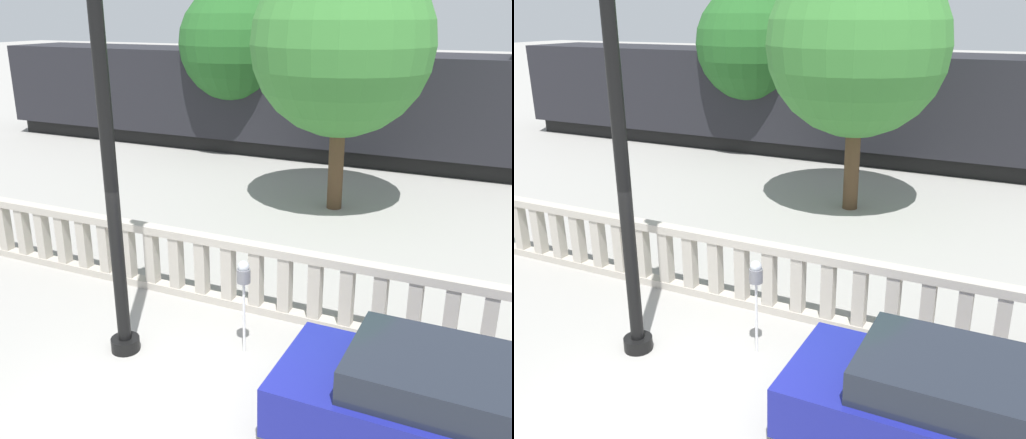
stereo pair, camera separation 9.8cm
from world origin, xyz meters
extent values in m
plane|color=gray|center=(0.00, 0.00, 0.00)|extent=(160.00, 160.00, 0.00)
cube|color=#ADA599|center=(0.00, 2.76, 0.07)|extent=(13.90, 0.24, 0.14)
cube|color=#ADA599|center=(0.00, 2.76, 1.16)|extent=(13.90, 0.24, 0.14)
cube|color=#ADA599|center=(-5.46, 2.76, 0.62)|extent=(0.20, 0.20, 0.95)
cube|color=#ADA599|center=(-4.94, 2.76, 0.62)|extent=(0.20, 0.20, 0.95)
cube|color=#ADA599|center=(-4.42, 2.76, 0.62)|extent=(0.20, 0.20, 0.95)
cube|color=#ADA599|center=(-3.90, 2.76, 0.62)|extent=(0.20, 0.20, 0.95)
cube|color=#ADA599|center=(-3.38, 2.76, 0.62)|extent=(0.20, 0.20, 0.95)
cube|color=#ADA599|center=(-2.86, 2.76, 0.62)|extent=(0.20, 0.20, 0.95)
cube|color=#ADA599|center=(-2.34, 2.76, 0.62)|extent=(0.20, 0.20, 0.95)
cube|color=#ADA599|center=(-1.82, 2.76, 0.62)|extent=(0.20, 0.20, 0.95)
cube|color=#ADA599|center=(-1.30, 2.76, 0.62)|extent=(0.20, 0.20, 0.95)
cube|color=#ADA599|center=(-0.78, 2.76, 0.62)|extent=(0.20, 0.20, 0.95)
cube|color=#ADA599|center=(-0.26, 2.76, 0.62)|extent=(0.20, 0.20, 0.95)
cube|color=#ADA599|center=(0.26, 2.76, 0.62)|extent=(0.20, 0.20, 0.95)
cube|color=#ADA599|center=(0.78, 2.76, 0.62)|extent=(0.20, 0.20, 0.95)
cube|color=#ADA599|center=(1.30, 2.76, 0.62)|extent=(0.20, 0.20, 0.95)
cube|color=#ADA599|center=(1.82, 2.76, 0.62)|extent=(0.20, 0.20, 0.95)
cube|color=#ADA599|center=(2.34, 2.76, 0.62)|extent=(0.20, 0.20, 0.95)
cube|color=#ADA599|center=(2.86, 2.76, 0.62)|extent=(0.20, 0.20, 0.95)
cube|color=#ADA599|center=(3.38, 2.76, 0.62)|extent=(0.20, 0.20, 0.95)
cube|color=#ADA599|center=(3.90, 2.76, 0.62)|extent=(0.20, 0.20, 0.95)
cylinder|color=black|center=(-1.02, 0.85, 0.10)|extent=(0.43, 0.43, 0.20)
cylinder|color=black|center=(-1.02, 0.85, 3.37)|extent=(0.19, 0.19, 6.35)
cylinder|color=silver|center=(0.62, 1.55, 0.57)|extent=(0.04, 0.04, 1.15)
cylinder|color=slate|center=(0.62, 1.55, 1.25)|extent=(0.20, 0.20, 0.21)
sphere|color=#B2B7BC|center=(0.62, 1.55, 1.40)|extent=(0.17, 0.17, 0.17)
cylinder|color=black|center=(2.37, 1.33, 0.33)|extent=(0.66, 0.18, 0.66)
cube|color=navy|center=(3.55, 0.60, 0.50)|extent=(3.82, 1.64, 0.65)
cube|color=#1E232D|center=(3.40, 0.60, 1.03)|extent=(1.83, 1.44, 0.41)
cube|color=black|center=(-4.42, 14.05, 0.28)|extent=(21.42, 2.41, 0.55)
cube|color=black|center=(-4.42, 14.05, 2.05)|extent=(21.86, 3.01, 3.00)
cylinder|color=#4C3823|center=(-0.19, 8.57, 1.22)|extent=(0.39, 0.39, 2.44)
sphere|color=#387A33|center=(-0.19, 8.57, 4.08)|extent=(4.39, 4.39, 4.39)
cylinder|color=#4C3823|center=(-5.35, 13.31, 1.14)|extent=(0.31, 0.31, 2.28)
sphere|color=#235B23|center=(-5.35, 13.31, 3.78)|extent=(3.98, 3.98, 3.98)
camera|label=1|loc=(3.86, -5.05, 4.77)|focal=40.00mm
camera|label=2|loc=(3.94, -5.01, 4.77)|focal=40.00mm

